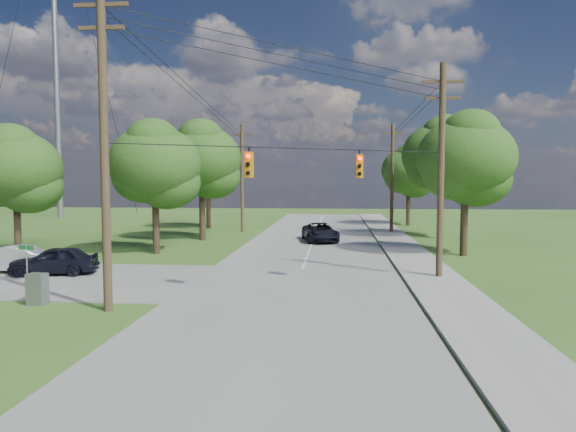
# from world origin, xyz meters

# --- Properties ---
(ground) EXTENTS (140.00, 140.00, 0.00)m
(ground) POSITION_xyz_m (0.00, 0.00, 0.00)
(ground) COLOR #335C1E
(ground) RESTS_ON ground
(main_road) EXTENTS (10.00, 100.00, 0.03)m
(main_road) POSITION_xyz_m (2.00, 5.00, 0.01)
(main_road) COLOR gray
(main_road) RESTS_ON ground
(sidewalk_east) EXTENTS (2.60, 100.00, 0.12)m
(sidewalk_east) POSITION_xyz_m (8.70, 5.00, 0.06)
(sidewalk_east) COLOR #9E9A93
(sidewalk_east) RESTS_ON ground
(pole_sw) EXTENTS (2.00, 0.32, 12.00)m
(pole_sw) POSITION_xyz_m (-4.60, 0.40, 6.23)
(pole_sw) COLOR brown
(pole_sw) RESTS_ON ground
(pole_ne) EXTENTS (2.00, 0.32, 10.50)m
(pole_ne) POSITION_xyz_m (8.90, 8.00, 5.47)
(pole_ne) COLOR brown
(pole_ne) RESTS_ON ground
(pole_north_e) EXTENTS (2.00, 0.32, 10.00)m
(pole_north_e) POSITION_xyz_m (8.90, 30.00, 5.13)
(pole_north_e) COLOR brown
(pole_north_e) RESTS_ON ground
(pole_north_w) EXTENTS (2.00, 0.32, 10.00)m
(pole_north_w) POSITION_xyz_m (-5.00, 30.00, 5.13)
(pole_north_w) COLOR brown
(pole_north_w) RESTS_ON ground
(power_lines) EXTENTS (13.93, 29.62, 4.93)m
(power_lines) POSITION_xyz_m (1.50, 11.54, 9.15)
(power_lines) COLOR black
(power_lines) RESTS_ON ground
(traffic_signals) EXTENTS (4.91, 3.27, 1.05)m
(traffic_signals) POSITION_xyz_m (2.55, 4.43, 5.50)
(traffic_signals) COLOR orange
(traffic_signals) RESTS_ON ground
(radio_mast) EXTENTS (0.70, 0.70, 45.00)m
(radio_mast) POSITION_xyz_m (-32.00, 46.00, 22.50)
(radio_mast) COLOR gray
(radio_mast) RESTS_ON ground
(tree_w_near) EXTENTS (6.00, 6.00, 8.40)m
(tree_w_near) POSITION_xyz_m (-8.00, 15.00, 5.92)
(tree_w_near) COLOR #423121
(tree_w_near) RESTS_ON ground
(tree_w_mid) EXTENTS (6.40, 6.40, 9.22)m
(tree_w_mid) POSITION_xyz_m (-7.00, 23.00, 6.58)
(tree_w_mid) COLOR #423121
(tree_w_mid) RESTS_ON ground
(tree_w_far) EXTENTS (6.00, 6.00, 8.73)m
(tree_w_far) POSITION_xyz_m (-9.00, 33.00, 6.25)
(tree_w_far) COLOR #423121
(tree_w_far) RESTS_ON ground
(tree_e_near) EXTENTS (6.20, 6.20, 8.81)m
(tree_e_near) POSITION_xyz_m (12.00, 16.00, 6.25)
(tree_e_near) COLOR #423121
(tree_e_near) RESTS_ON ground
(tree_e_mid) EXTENTS (6.60, 6.60, 9.64)m
(tree_e_mid) POSITION_xyz_m (12.50, 26.00, 6.91)
(tree_e_mid) COLOR #423121
(tree_e_mid) RESTS_ON ground
(tree_e_far) EXTENTS (5.80, 5.80, 8.32)m
(tree_e_far) POSITION_xyz_m (11.50, 38.00, 5.92)
(tree_e_far) COLOR #423121
(tree_e_far) RESTS_ON ground
(tree_cross_n) EXTENTS (5.60, 5.60, 7.91)m
(tree_cross_n) POSITION_xyz_m (-16.00, 12.50, 5.59)
(tree_cross_n) COLOR #423121
(tree_cross_n) RESTS_ON ground
(car_cross_dark) EXTENTS (4.52, 2.59, 1.45)m
(car_cross_dark) POSITION_xyz_m (-10.53, 7.08, 0.76)
(car_cross_dark) COLOR black
(car_cross_dark) RESTS_ON cross_road
(car_cross_silver) EXTENTS (4.44, 2.07, 1.41)m
(car_cross_silver) POSITION_xyz_m (-13.38, 7.48, 0.74)
(car_cross_silver) COLOR #B6B9BE
(car_cross_silver) RESTS_ON cross_road
(car_main_north) EXTENTS (3.35, 5.57, 1.45)m
(car_main_north) POSITION_xyz_m (2.58, 22.64, 0.75)
(car_main_north) COLOR black
(car_main_north) RESTS_ON main_road
(control_cabinet) EXTENTS (0.74, 0.57, 1.24)m
(control_cabinet) POSITION_xyz_m (-7.73, 1.00, 0.62)
(control_cabinet) COLOR gray
(control_cabinet) RESTS_ON ground
(street_name_sign) EXTENTS (0.70, 0.16, 2.34)m
(street_name_sign) POSITION_xyz_m (-8.12, 1.00, 1.52)
(street_name_sign) COLOR gray
(street_name_sign) RESTS_ON ground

